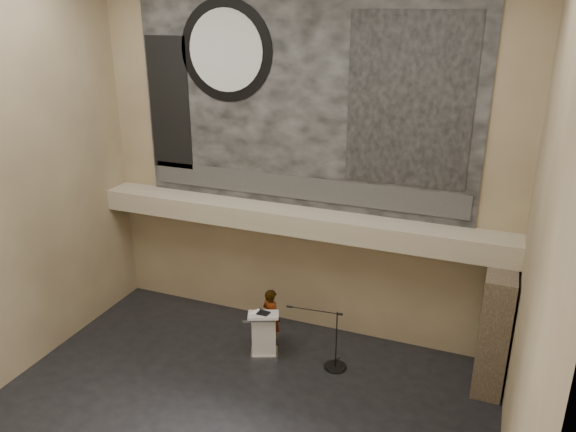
% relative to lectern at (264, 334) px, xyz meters
% --- Properties ---
extents(floor, '(10.00, 10.00, 0.00)m').
position_rel_lectern_xyz_m(floor, '(0.26, -2.33, -0.55)').
color(floor, black).
rests_on(floor, ground).
extents(wall_back, '(10.00, 0.02, 8.50)m').
position_rel_lectern_xyz_m(wall_back, '(0.26, 1.67, 3.70)').
color(wall_back, '#7F6850').
rests_on(wall_back, floor).
extents(wall_front, '(10.00, 0.02, 8.50)m').
position_rel_lectern_xyz_m(wall_front, '(0.26, -6.33, 3.70)').
color(wall_front, '#7F6850').
rests_on(wall_front, floor).
extents(wall_right, '(0.02, 8.00, 8.50)m').
position_rel_lectern_xyz_m(wall_right, '(5.26, -2.33, 3.70)').
color(wall_right, '#7F6850').
rests_on(wall_right, floor).
extents(soffit, '(10.00, 0.80, 0.50)m').
position_rel_lectern_xyz_m(soffit, '(0.26, 1.27, 2.40)').
color(soffit, tan).
rests_on(soffit, wall_back).
extents(sprinkler_left, '(0.04, 0.04, 0.06)m').
position_rel_lectern_xyz_m(sprinkler_left, '(-1.34, 1.22, 2.12)').
color(sprinkler_left, '#B2893D').
rests_on(sprinkler_left, soffit).
extents(sprinkler_right, '(0.04, 0.04, 0.06)m').
position_rel_lectern_xyz_m(sprinkler_right, '(2.16, 1.22, 2.12)').
color(sprinkler_right, '#B2893D').
rests_on(sprinkler_right, soffit).
extents(banner, '(8.00, 0.05, 5.00)m').
position_rel_lectern_xyz_m(banner, '(0.26, 1.64, 5.15)').
color(banner, black).
rests_on(banner, wall_back).
extents(banner_text_strip, '(7.76, 0.02, 0.55)m').
position_rel_lectern_xyz_m(banner_text_strip, '(0.26, 1.60, 3.10)').
color(banner_text_strip, '#313131').
rests_on(banner_text_strip, banner).
extents(banner_clock_rim, '(2.30, 0.02, 2.30)m').
position_rel_lectern_xyz_m(banner_clock_rim, '(-1.54, 1.60, 6.15)').
color(banner_clock_rim, black).
rests_on(banner_clock_rim, banner).
extents(banner_clock_face, '(1.84, 0.02, 1.84)m').
position_rel_lectern_xyz_m(banner_clock_face, '(-1.54, 1.58, 6.15)').
color(banner_clock_face, silver).
rests_on(banner_clock_face, banner).
extents(banner_building_print, '(2.60, 0.02, 3.60)m').
position_rel_lectern_xyz_m(banner_building_print, '(2.66, 1.60, 5.25)').
color(banner_building_print, black).
rests_on(banner_building_print, banner).
extents(banner_brick_print, '(1.10, 0.02, 3.20)m').
position_rel_lectern_xyz_m(banner_brick_print, '(-3.14, 1.60, 4.85)').
color(banner_brick_print, black).
rests_on(banner_brick_print, banner).
extents(stone_pier, '(0.60, 1.40, 2.70)m').
position_rel_lectern_xyz_m(stone_pier, '(4.91, 0.82, 0.80)').
color(stone_pier, '#3F3326').
rests_on(stone_pier, floor).
extents(lectern, '(0.83, 0.72, 1.13)m').
position_rel_lectern_xyz_m(lectern, '(0.00, 0.00, 0.00)').
color(lectern, silver).
rests_on(lectern, floor).
extents(binder, '(0.28, 0.23, 0.04)m').
position_rel_lectern_xyz_m(binder, '(0.01, -0.02, 0.56)').
color(binder, black).
rests_on(binder, lectern).
extents(papers, '(0.34, 0.38, 0.00)m').
position_rel_lectern_xyz_m(papers, '(-0.16, -0.04, 0.55)').
color(papers, white).
rests_on(papers, lectern).
extents(speaker_person, '(0.64, 0.54, 1.49)m').
position_rel_lectern_xyz_m(speaker_person, '(0.01, 0.44, 0.19)').
color(speaker_person, silver).
rests_on(speaker_person, floor).
extents(mic_stand, '(1.39, 0.52, 1.43)m').
position_rel_lectern_xyz_m(mic_stand, '(1.66, 0.13, -0.35)').
color(mic_stand, black).
rests_on(mic_stand, floor).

